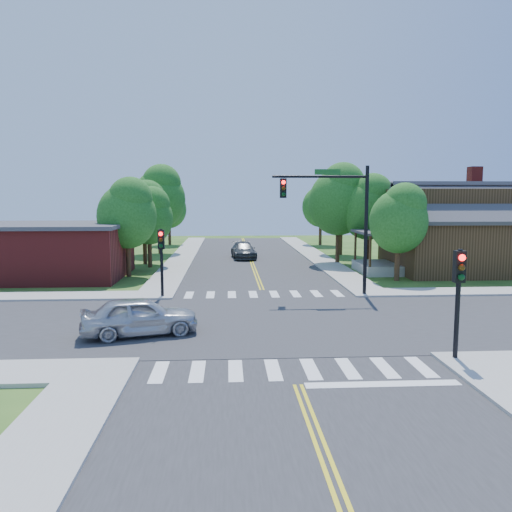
{
  "coord_description": "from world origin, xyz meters",
  "views": [
    {
      "loc": [
        -2.03,
        -21.45,
        5.5
      ],
      "look_at": [
        -0.43,
        6.39,
        2.2
      ],
      "focal_mm": 35.0,
      "sensor_mm": 36.0,
      "label": 1
    }
  ],
  "objects": [
    {
      "name": "tree_e_c",
      "position": [
        8.88,
        25.47,
        4.89
      ],
      "size": [
        4.39,
        4.17,
        7.47
      ],
      "color": "#382314",
      "rests_on": "ground"
    },
    {
      "name": "ground",
      "position": [
        0.0,
        0.0,
        0.0
      ],
      "size": [
        100.0,
        100.0,
        0.0
      ],
      "primitive_type": "plane",
      "color": "#265019",
      "rests_on": "ground"
    },
    {
      "name": "tree_e_d",
      "position": [
        8.76,
        35.36,
        4.75
      ],
      "size": [
        4.26,
        4.05,
        7.25
      ],
      "color": "#382314",
      "rests_on": "ground"
    },
    {
      "name": "sidewalk_nw",
      "position": [
        -15.82,
        15.82,
        0.07
      ],
      "size": [
        40.0,
        40.0,
        0.14
      ],
      "color": "#9E9B93",
      "rests_on": "ground"
    },
    {
      "name": "road_ew",
      "position": [
        0.0,
        0.0,
        0.03
      ],
      "size": [
        90.0,
        10.0,
        0.04
      ],
      "primitive_type": "cube",
      "color": "#2D2D30",
      "rests_on": "ground"
    },
    {
      "name": "road_ns",
      "position": [
        0.0,
        0.0,
        0.02
      ],
      "size": [
        10.0,
        90.0,
        0.04
      ],
      "primitive_type": "cube",
      "color": "#2D2D30",
      "rests_on": "ground"
    },
    {
      "name": "stop_bar",
      "position": [
        2.5,
        -7.6,
        0.0
      ],
      "size": [
        4.6,
        0.45,
        0.09
      ],
      "primitive_type": "cube",
      "color": "white",
      "rests_on": "ground"
    },
    {
      "name": "car_silver",
      "position": [
        -5.53,
        -1.86,
        0.78
      ],
      "size": [
        4.06,
        5.46,
        1.55
      ],
      "primitive_type": "imported",
      "rotation": [
        0.0,
        0.0,
        1.83
      ],
      "color": "#B9BCC1",
      "rests_on": "ground"
    },
    {
      "name": "tree_w_b",
      "position": [
        -8.74,
        19.78,
        4.52
      ],
      "size": [
        4.06,
        3.86,
        6.9
      ],
      "color": "#382314",
      "rests_on": "ground"
    },
    {
      "name": "car_dgrey",
      "position": [
        -0.6,
        22.94,
        0.7
      ],
      "size": [
        2.81,
        5.18,
        1.4
      ],
      "primitive_type": "imported",
      "rotation": [
        0.0,
        0.0,
        0.09
      ],
      "color": "#333739",
      "rests_on": "ground"
    },
    {
      "name": "tree_house",
      "position": [
        7.14,
        19.04,
        5.45
      ],
      "size": [
        4.89,
        4.65,
        8.32
      ],
      "color": "#382314",
      "rests_on": "ground"
    },
    {
      "name": "centerline",
      "position": [
        0.0,
        0.0,
        0.05
      ],
      "size": [
        0.3,
        90.0,
        0.01
      ],
      "color": "yellow",
      "rests_on": "ground"
    },
    {
      "name": "building_nw",
      "position": [
        -14.2,
        13.2,
        1.88
      ],
      "size": [
        10.4,
        8.4,
        3.73
      ],
      "color": "maroon",
      "rests_on": "ground"
    },
    {
      "name": "sidewalk_ne",
      "position": [
        15.82,
        15.82,
        0.07
      ],
      "size": [
        40.0,
        40.0,
        0.14
      ],
      "color": "#9E9B93",
      "rests_on": "ground"
    },
    {
      "name": "tree_w_a",
      "position": [
        -8.82,
        13.25,
        4.51
      ],
      "size": [
        4.05,
        3.85,
        6.89
      ],
      "color": "#382314",
      "rests_on": "ground"
    },
    {
      "name": "crosswalk_south",
      "position": [
        0.0,
        -6.2,
        0.05
      ],
      "size": [
        8.85,
        2.0,
        0.01
      ],
      "color": "white",
      "rests_on": "ground"
    },
    {
      "name": "intersection_patch",
      "position": [
        0.0,
        0.0,
        0.0
      ],
      "size": [
        10.2,
        10.2,
        0.06
      ],
      "primitive_type": "cube",
      "color": "#2D2D30",
      "rests_on": "ground"
    },
    {
      "name": "tree_e_b",
      "position": [
        9.26,
        17.81,
        4.84
      ],
      "size": [
        4.35,
        4.13,
        7.39
      ],
      "color": "#382314",
      "rests_on": "ground"
    },
    {
      "name": "house_ne",
      "position": [
        15.11,
        14.23,
        3.33
      ],
      "size": [
        13.05,
        8.8,
        7.11
      ],
      "color": "#2F2110",
      "rests_on": "ground"
    },
    {
      "name": "crosswalk_north",
      "position": [
        0.0,
        6.2,
        0.05
      ],
      "size": [
        8.85,
        2.0,
        0.01
      ],
      "color": "white",
      "rests_on": "ground"
    },
    {
      "name": "tree_w_c",
      "position": [
        -8.54,
        27.47,
        5.68
      ],
      "size": [
        5.1,
        4.84,
        8.66
      ],
      "color": "#382314",
      "rests_on": "ground"
    },
    {
      "name": "signal_mast_ne",
      "position": [
        3.91,
        5.59,
        4.85
      ],
      "size": [
        5.3,
        0.42,
        7.2
      ],
      "color": "black",
      "rests_on": "ground"
    },
    {
      "name": "tree_bldg",
      "position": [
        -8.05,
        17.82,
        4.16
      ],
      "size": [
        3.74,
        3.55,
        6.35
      ],
      "color": "#382314",
      "rests_on": "ground"
    },
    {
      "name": "signal_pole_se",
      "position": [
        5.6,
        -5.62,
        2.66
      ],
      "size": [
        0.34,
        0.42,
        3.8
      ],
      "color": "black",
      "rests_on": "ground"
    },
    {
      "name": "tree_e_a",
      "position": [
        9.22,
        10.47,
        4.21
      ],
      "size": [
        3.79,
        3.6,
        6.44
      ],
      "color": "#382314",
      "rests_on": "ground"
    },
    {
      "name": "signal_pole_nw",
      "position": [
        -5.6,
        5.58,
        2.66
      ],
      "size": [
        0.34,
        0.42,
        3.8
      ],
      "color": "black",
      "rests_on": "ground"
    },
    {
      "name": "tree_w_d",
      "position": [
        -8.63,
        36.52,
        4.43
      ],
      "size": [
        3.98,
        3.78,
        6.77
      ],
      "color": "#382314",
      "rests_on": "ground"
    }
  ]
}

